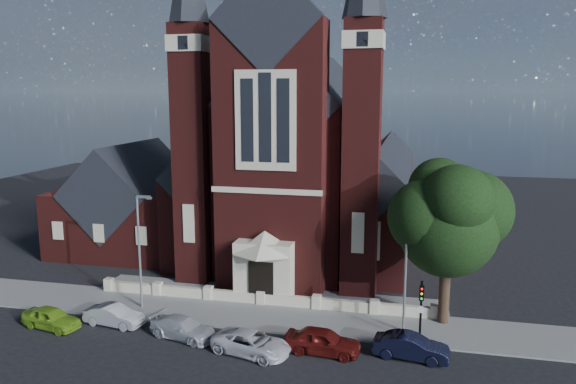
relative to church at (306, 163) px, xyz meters
The scene contains 16 objects.
ground 11.40m from the church, 90.00° to the right, with size 120.00×120.00×0.00m, color black.
pavement_strip 20.18m from the church, 90.00° to the right, with size 60.00×5.00×0.12m, color slate.
forecourt_paving 16.60m from the church, 90.00° to the right, with size 26.00×3.00×0.14m, color slate.
forecourt_wall 18.37m from the church, 90.00° to the right, with size 24.00×0.40×0.90m, color beige.
church is the anchor object (origin of this frame).
parish_hall 17.26m from the church, 162.84° to the right, with size 12.00×12.20×10.24m.
street_tree 21.38m from the church, 53.83° to the right, with size 6.40×6.60×10.70m.
street_lamp_left 20.84m from the church, 112.66° to the right, with size 1.16×0.22×8.09m.
street_lamp_right 21.76m from the church, 61.96° to the right, with size 1.16×0.22×8.09m.
traffic_signal 23.94m from the church, 61.80° to the right, with size 0.28×0.42×4.00m.
car_lime_van 27.30m from the church, 117.41° to the right, with size 1.62×4.03×1.37m, color #79AE22.
car_silver_a 24.72m from the church, 110.88° to the right, with size 1.40×4.03×1.33m, color #9C9FA3.
car_silver_b 24.20m from the church, 98.10° to the right, with size 1.80×4.44×1.29m, color #B7BAC0.
car_white_suv 25.09m from the church, 86.44° to the right, with size 2.18×4.73×1.31m, color silver.
car_dark_red 24.67m from the church, 76.49° to the right, with size 1.77×4.41×1.50m, color #5A120F.
car_navy 25.85m from the church, 64.87° to the right, with size 1.49×4.28×1.41m, color black.
Camera 1 is at (10.34, -30.09, 15.04)m, focal length 35.00 mm.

